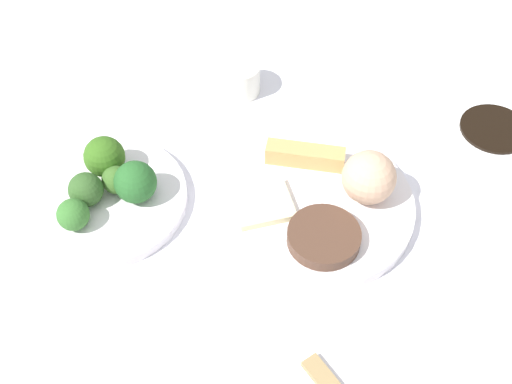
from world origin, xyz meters
TOP-DOWN VIEW (x-y plane):
  - tabletop at (0.00, 0.00)m, footprint 2.20×2.20m
  - main_plate at (0.01, -0.06)m, footprint 0.26×0.26m
  - rice_scoop at (-0.05, -0.03)m, footprint 0.07×0.07m
  - spring_roll at (-0.02, -0.12)m, footprint 0.09×0.09m
  - crab_rangoon_wonton at (0.07, -0.09)m, footprint 0.09×0.08m
  - stir_fry_heap at (0.03, 0.00)m, footprint 0.09×0.09m
  - broccoli_plate at (0.23, -0.22)m, footprint 0.22×0.22m
  - broccoli_floret_0 at (0.19, -0.19)m, footprint 0.05×0.05m
  - broccoli_floret_1 at (0.24, -0.22)m, footprint 0.04×0.04m
  - broccoli_floret_2 at (0.27, -0.19)m, footprint 0.04×0.04m
  - broccoli_floret_3 at (0.20, -0.25)m, footprint 0.05×0.05m
  - broccoli_floret_4 at (0.20, -0.21)m, footprint 0.04×0.04m
  - soy_sauce_bowl at (-0.26, -0.01)m, footprint 0.11×0.11m
  - soy_sauce_bowl_liquid at (-0.26, -0.01)m, footprint 0.09×0.09m
  - teacup at (-0.04, -0.30)m, footprint 0.06×0.06m

SIDE VIEW (x-z plane):
  - tabletop at x=0.00m, z-range 0.00..0.02m
  - broccoli_plate at x=0.23m, z-range 0.02..0.03m
  - main_plate at x=0.01m, z-range 0.02..0.04m
  - soy_sauce_bowl at x=-0.26m, z-range 0.02..0.06m
  - crab_rangoon_wonton at x=0.07m, z-range 0.04..0.05m
  - teacup at x=-0.04m, z-range 0.02..0.07m
  - stir_fry_heap at x=0.03m, z-range 0.04..0.05m
  - spring_roll at x=-0.02m, z-range 0.04..0.06m
  - broccoli_floret_4 at x=0.20m, z-range 0.03..0.07m
  - broccoli_floret_2 at x=0.27m, z-range 0.03..0.07m
  - broccoli_floret_1 at x=0.24m, z-range 0.03..0.08m
  - soy_sauce_bowl_liquid at x=-0.26m, z-range 0.06..0.06m
  - broccoli_floret_3 at x=0.20m, z-range 0.03..0.09m
  - broccoli_floret_0 at x=0.19m, z-range 0.03..0.09m
  - rice_scoop at x=-0.05m, z-range 0.04..0.10m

